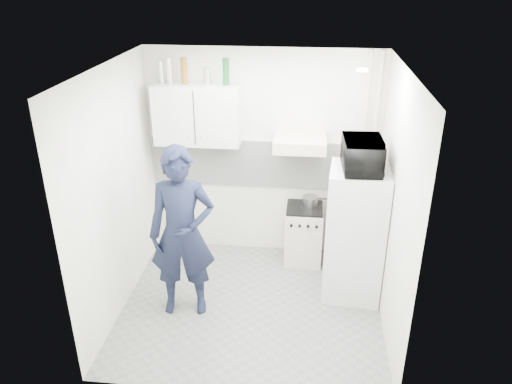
# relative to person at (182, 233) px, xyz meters

# --- Properties ---
(floor) EXTENTS (2.80, 2.80, 0.00)m
(floor) POSITION_rel_person_xyz_m (0.70, 0.11, -0.93)
(floor) COLOR slate
(floor) RESTS_ON ground
(ceiling) EXTENTS (2.80, 2.80, 0.00)m
(ceiling) POSITION_rel_person_xyz_m (0.70, 0.11, 1.67)
(ceiling) COLOR white
(ceiling) RESTS_ON wall_back
(wall_back) EXTENTS (2.80, 0.00, 2.80)m
(wall_back) POSITION_rel_person_xyz_m (0.70, 1.36, 0.37)
(wall_back) COLOR white
(wall_back) RESTS_ON floor
(wall_left) EXTENTS (0.00, 2.60, 2.60)m
(wall_left) POSITION_rel_person_xyz_m (-0.70, 0.11, 0.37)
(wall_left) COLOR white
(wall_left) RESTS_ON floor
(wall_right) EXTENTS (0.00, 2.60, 2.60)m
(wall_right) POSITION_rel_person_xyz_m (2.10, 0.11, 0.37)
(wall_right) COLOR white
(wall_right) RESTS_ON floor
(person) EXTENTS (0.74, 0.54, 1.87)m
(person) POSITION_rel_person_xyz_m (0.00, 0.00, 0.00)
(person) COLOR black
(person) RESTS_ON floor
(stove) EXTENTS (0.45, 0.45, 0.72)m
(stove) POSITION_rel_person_xyz_m (1.24, 1.11, -0.57)
(stove) COLOR beige
(stove) RESTS_ON floor
(fridge) EXTENTS (0.68, 0.68, 1.52)m
(fridge) POSITION_rel_person_xyz_m (1.80, 0.50, -0.18)
(fridge) COLOR white
(fridge) RESTS_ON floor
(stove_top) EXTENTS (0.43, 0.43, 0.03)m
(stove_top) POSITION_rel_person_xyz_m (1.24, 1.11, -0.19)
(stove_top) COLOR black
(stove_top) RESTS_ON stove
(saucepan) EXTENTS (0.19, 0.19, 0.10)m
(saucepan) POSITION_rel_person_xyz_m (1.30, 1.19, -0.13)
(saucepan) COLOR silver
(saucepan) RESTS_ON stove_top
(microwave) EXTENTS (0.59, 0.41, 0.32)m
(microwave) POSITION_rel_person_xyz_m (1.80, 0.50, 0.74)
(microwave) COLOR black
(microwave) RESTS_ON fridge
(bottle_a) EXTENTS (0.06, 0.06, 0.26)m
(bottle_a) POSITION_rel_person_xyz_m (-0.44, 1.18, 1.40)
(bottle_a) COLOR silver
(bottle_a) RESTS_ON upper_cabinet
(bottle_b) EXTENTS (0.08, 0.08, 0.30)m
(bottle_b) POSITION_rel_person_xyz_m (-0.35, 1.18, 1.42)
(bottle_b) COLOR silver
(bottle_b) RESTS_ON upper_cabinet
(bottle_c) EXTENTS (0.07, 0.07, 0.29)m
(bottle_c) POSITION_rel_person_xyz_m (-0.18, 1.18, 1.41)
(bottle_c) COLOR brown
(bottle_c) RESTS_ON upper_cabinet
(canister_a) EXTENTS (0.07, 0.07, 0.19)m
(canister_a) POSITION_rel_person_xyz_m (0.08, 1.18, 1.36)
(canister_a) COLOR silver
(canister_a) RESTS_ON upper_cabinet
(bottle_e) EXTENTS (0.07, 0.07, 0.30)m
(bottle_e) POSITION_rel_person_xyz_m (0.30, 1.18, 1.42)
(bottle_e) COLOR #144C1E
(bottle_e) RESTS_ON upper_cabinet
(upper_cabinet) EXTENTS (1.00, 0.35, 0.70)m
(upper_cabinet) POSITION_rel_person_xyz_m (-0.05, 1.18, 0.92)
(upper_cabinet) COLOR white
(upper_cabinet) RESTS_ON wall_back
(range_hood) EXTENTS (0.60, 0.50, 0.14)m
(range_hood) POSITION_rel_person_xyz_m (1.15, 1.11, 0.64)
(range_hood) COLOR beige
(range_hood) RESTS_ON wall_back
(backsplash) EXTENTS (2.74, 0.03, 0.60)m
(backsplash) POSITION_rel_person_xyz_m (0.70, 1.34, 0.27)
(backsplash) COLOR white
(backsplash) RESTS_ON wall_back
(pipe_a) EXTENTS (0.05, 0.05, 2.60)m
(pipe_a) POSITION_rel_person_xyz_m (2.00, 1.28, 0.37)
(pipe_a) COLOR beige
(pipe_a) RESTS_ON floor
(pipe_b) EXTENTS (0.04, 0.04, 2.60)m
(pipe_b) POSITION_rel_person_xyz_m (1.88, 1.28, 0.37)
(pipe_b) COLOR beige
(pipe_b) RESTS_ON floor
(ceiling_spot_fixture) EXTENTS (0.10, 0.10, 0.02)m
(ceiling_spot_fixture) POSITION_rel_person_xyz_m (1.70, 0.31, 1.64)
(ceiling_spot_fixture) COLOR white
(ceiling_spot_fixture) RESTS_ON ceiling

